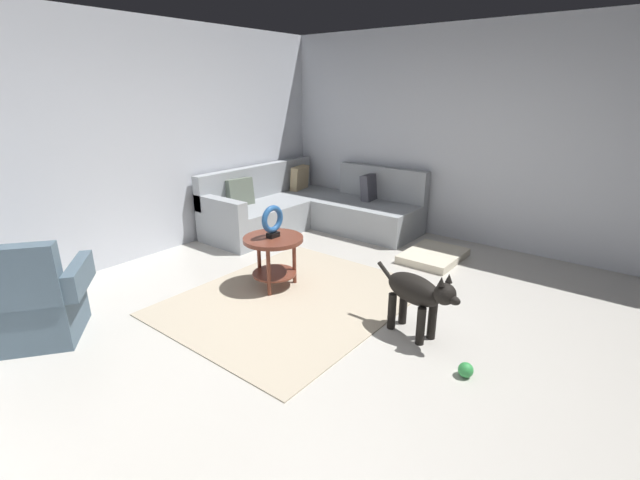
{
  "coord_description": "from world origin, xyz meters",
  "views": [
    {
      "loc": [
        -2.7,
        -1.88,
        1.95
      ],
      "look_at": [
        0.45,
        0.6,
        0.55
      ],
      "focal_mm": 24.65,
      "sensor_mm": 36.0,
      "label": 1
    }
  ],
  "objects_px": {
    "side_table": "(274,249)",
    "dog_toy_ball": "(466,370)",
    "dog_bed_mat": "(433,256)",
    "armchair": "(33,304)",
    "sectional_couch": "(309,209)",
    "torus_sculpture": "(273,221)",
    "dog": "(418,294)"
  },
  "relations": [
    {
      "from": "torus_sculpture",
      "to": "sectional_couch",
      "type": "bearing_deg",
      "value": 29.31
    },
    {
      "from": "sectional_couch",
      "to": "armchair",
      "type": "distance_m",
      "value": 3.66
    },
    {
      "from": "torus_sculpture",
      "to": "dog_toy_ball",
      "type": "height_order",
      "value": "torus_sculpture"
    },
    {
      "from": "dog",
      "to": "dog_toy_ball",
      "type": "height_order",
      "value": "dog"
    },
    {
      "from": "side_table",
      "to": "torus_sculpture",
      "type": "bearing_deg",
      "value": 180.0
    },
    {
      "from": "dog",
      "to": "dog_toy_ball",
      "type": "distance_m",
      "value": 0.69
    },
    {
      "from": "sectional_couch",
      "to": "torus_sculpture",
      "type": "distance_m",
      "value": 2.04
    },
    {
      "from": "side_table",
      "to": "torus_sculpture",
      "type": "distance_m",
      "value": 0.29
    },
    {
      "from": "dog_bed_mat",
      "to": "armchair",
      "type": "bearing_deg",
      "value": 154.32
    },
    {
      "from": "sectional_couch",
      "to": "side_table",
      "type": "height_order",
      "value": "sectional_couch"
    },
    {
      "from": "side_table",
      "to": "armchair",
      "type": "bearing_deg",
      "value": 157.48
    },
    {
      "from": "armchair",
      "to": "dog",
      "type": "xyz_separation_m",
      "value": [
        1.95,
        -2.36,
        0.05
      ]
    },
    {
      "from": "dog",
      "to": "armchair",
      "type": "bearing_deg",
      "value": -36.22
    },
    {
      "from": "sectional_couch",
      "to": "dog_toy_ball",
      "type": "bearing_deg",
      "value": -122.8
    },
    {
      "from": "torus_sculpture",
      "to": "dog",
      "type": "xyz_separation_m",
      "value": [
        0.04,
        -1.56,
        -0.33
      ]
    },
    {
      "from": "armchair",
      "to": "side_table",
      "type": "relative_size",
      "value": 1.67
    },
    {
      "from": "sectional_couch",
      "to": "dog",
      "type": "relative_size",
      "value": 2.7
    },
    {
      "from": "armchair",
      "to": "dog",
      "type": "height_order",
      "value": "armchair"
    },
    {
      "from": "torus_sculpture",
      "to": "dog_toy_ball",
      "type": "relative_size",
      "value": 3.02
    },
    {
      "from": "sectional_couch",
      "to": "side_table",
      "type": "xyz_separation_m",
      "value": [
        -1.74,
        -0.98,
        0.12
      ]
    },
    {
      "from": "sectional_couch",
      "to": "dog",
      "type": "height_order",
      "value": "sectional_couch"
    },
    {
      "from": "torus_sculpture",
      "to": "armchair",
      "type": "bearing_deg",
      "value": 157.48
    },
    {
      "from": "sectional_couch",
      "to": "torus_sculpture",
      "type": "relative_size",
      "value": 6.9
    },
    {
      "from": "sectional_couch",
      "to": "dog",
      "type": "bearing_deg",
      "value": -123.83
    },
    {
      "from": "dog_toy_ball",
      "to": "torus_sculpture",
      "type": "bearing_deg",
      "value": 83.37
    },
    {
      "from": "side_table",
      "to": "dog_toy_ball",
      "type": "xyz_separation_m",
      "value": [
        -0.24,
        -2.1,
        -0.36
      ]
    },
    {
      "from": "armchair",
      "to": "torus_sculpture",
      "type": "distance_m",
      "value": 2.11
    },
    {
      "from": "side_table",
      "to": "dog_toy_ball",
      "type": "bearing_deg",
      "value": -96.63
    },
    {
      "from": "armchair",
      "to": "dog_bed_mat",
      "type": "xyz_separation_m",
      "value": [
        3.64,
        -1.75,
        -0.28
      ]
    },
    {
      "from": "side_table",
      "to": "dog",
      "type": "distance_m",
      "value": 1.56
    },
    {
      "from": "armchair",
      "to": "dog",
      "type": "bearing_deg",
      "value": -13.27
    },
    {
      "from": "sectional_couch",
      "to": "side_table",
      "type": "relative_size",
      "value": 3.75
    }
  ]
}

